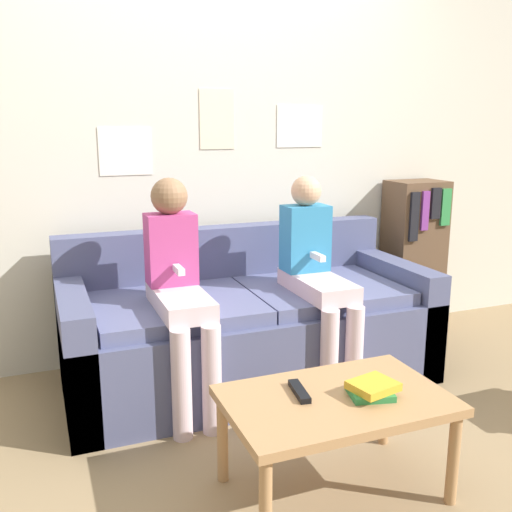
{
  "coord_description": "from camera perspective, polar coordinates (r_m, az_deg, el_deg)",
  "views": [
    {
      "loc": [
        -1.04,
        -2.24,
        1.39
      ],
      "look_at": [
        0.0,
        0.41,
        0.73
      ],
      "focal_mm": 40.0,
      "sensor_mm": 36.0,
      "label": 1
    }
  ],
  "objects": [
    {
      "name": "ground_plane",
      "position": [
        2.83,
        3.17,
        -16.33
      ],
      "size": [
        10.0,
        10.0,
        0.0
      ],
      "primitive_type": "plane",
      "color": "#937A56"
    },
    {
      "name": "coffee_table",
      "position": [
        2.23,
        7.97,
        -14.82
      ],
      "size": [
        0.83,
        0.52,
        0.4
      ],
      "color": "#AD7F51",
      "rests_on": "ground_plane"
    },
    {
      "name": "bookshelf",
      "position": [
        4.02,
        15.44,
        0.02
      ],
      "size": [
        0.36,
        0.29,
        1.02
      ],
      "color": "brown",
      "rests_on": "ground_plane"
    },
    {
      "name": "book_stack",
      "position": [
        2.22,
        11.5,
        -12.88
      ],
      "size": [
        0.2,
        0.18,
        0.05
      ],
      "color": "#2D8442",
      "rests_on": "coffee_table"
    },
    {
      "name": "person_right",
      "position": [
        3.01,
        6.08,
        -1.59
      ],
      "size": [
        0.24,
        0.58,
        1.12
      ],
      "color": "silver",
      "rests_on": "ground_plane"
    },
    {
      "name": "wall_back",
      "position": [
        3.47,
        -4.07,
        11.56
      ],
      "size": [
        8.0,
        0.06,
        2.6
      ],
      "color": "beige",
      "rests_on": "ground_plane"
    },
    {
      "name": "tv_remote",
      "position": [
        2.2,
        4.35,
        -13.33
      ],
      "size": [
        0.06,
        0.17,
        0.02
      ],
      "rotation": [
        0.0,
        0.0,
        -0.14
      ],
      "color": "black",
      "rests_on": "coffee_table"
    },
    {
      "name": "person_left",
      "position": [
        2.76,
        -7.76,
        -2.64
      ],
      "size": [
        0.24,
        0.58,
        1.14
      ],
      "color": "silver",
      "rests_on": "ground_plane"
    },
    {
      "name": "couch",
      "position": [
        3.16,
        -0.87,
        -7.24
      ],
      "size": [
        1.96,
        0.86,
        0.81
      ],
      "color": "#4C5175",
      "rests_on": "ground_plane"
    }
  ]
}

